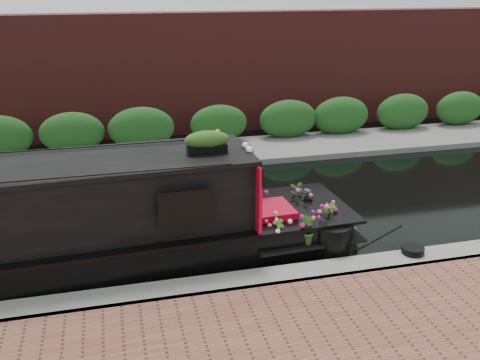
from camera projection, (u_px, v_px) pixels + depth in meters
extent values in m
plane|color=black|center=(166.00, 219.00, 11.92)|extent=(80.00, 80.00, 0.00)
cube|color=gray|center=(189.00, 299.00, 8.93)|extent=(40.00, 0.60, 0.50)
cube|color=slate|center=(149.00, 161.00, 15.73)|extent=(40.00, 2.40, 0.34)
cube|color=#1C4B19|center=(147.00, 152.00, 16.55)|extent=(40.00, 1.10, 2.80)
cube|color=#58201D|center=(142.00, 134.00, 18.45)|extent=(40.00, 1.00, 8.00)
cube|color=red|center=(247.00, 187.00, 10.00)|extent=(0.14, 1.68, 1.29)
cube|color=black|center=(186.00, 208.00, 8.91)|extent=(0.86, 0.07, 0.53)
cube|color=red|center=(271.00, 218.00, 10.36)|extent=(0.81, 0.90, 0.48)
sphere|color=silver|center=(249.00, 151.00, 9.62)|extent=(0.17, 0.17, 0.17)
sphere|color=silver|center=(246.00, 146.00, 9.86)|extent=(0.17, 0.17, 0.17)
cube|color=black|center=(207.00, 149.00, 9.55)|extent=(0.72, 0.27, 0.16)
ellipsoid|color=orange|center=(207.00, 138.00, 9.48)|extent=(0.78, 0.27, 0.23)
imported|color=#325C1E|center=(279.00, 231.00, 9.76)|extent=(0.34, 0.31, 0.54)
imported|color=#325C1E|center=(307.00, 230.00, 9.82)|extent=(0.32, 0.35, 0.52)
imported|color=#325C1E|center=(303.00, 199.00, 11.10)|extent=(0.55, 0.49, 0.59)
imported|color=#325C1E|center=(328.00, 217.00, 10.34)|extent=(0.43, 0.43, 0.54)
imported|color=#325C1E|center=(260.00, 204.00, 10.97)|extent=(0.27, 0.31, 0.50)
cylinder|color=olive|center=(348.00, 232.00, 10.91)|extent=(0.34, 0.38, 0.34)
cylinder|color=black|center=(413.00, 250.00, 9.90)|extent=(0.42, 0.42, 0.12)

